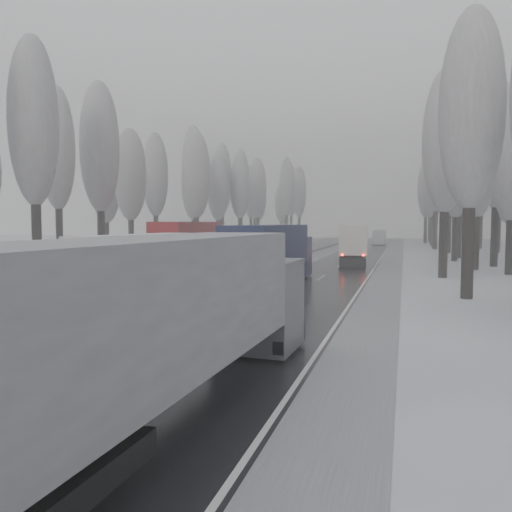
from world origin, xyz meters
The scene contains 58 objects.
ground centered at (0.00, 0.00, 0.00)m, with size 260.00×260.00×0.00m, color silver.
carriageway_right centered at (5.25, 30.00, 0.01)m, with size 7.50×200.00×0.03m, color black.
carriageway_left centered at (-5.25, 30.00, 0.01)m, with size 7.50×200.00×0.03m, color black.
median_slush centered at (0.00, 30.00, 0.02)m, with size 3.00×200.00×0.04m, color #9A9CA2.
shoulder_right centered at (10.20, 30.00, 0.02)m, with size 2.40×200.00×0.04m, color #9A9CA2.
shoulder_left centered at (-10.20, 30.00, 0.02)m, with size 2.40×200.00×0.04m, color #9A9CA2.
median_guardrail centered at (0.00, 29.99, 0.60)m, with size 0.12×200.00×0.76m.
tree_16 centered at (15.04, 15.67, 10.67)m, with size 3.60×3.60×16.53m.
tree_18 centered at (14.51, 27.03, 10.70)m, with size 3.60×3.60×16.58m.
tree_19 centered at (20.02, 31.03, 9.42)m, with size 3.60×3.60×14.57m.
tree_20 centered at (17.90, 35.17, 10.14)m, with size 3.60×3.60×15.71m.
tree_21 centered at (20.12, 39.17, 12.00)m, with size 3.60×3.60×18.62m.
tree_22 centered at (17.02, 45.60, 10.24)m, with size 3.60×3.60×15.86m.
tree_23 centered at (23.31, 49.60, 8.77)m, with size 3.60×3.60×13.55m.
tree_24 centered at (17.90, 51.02, 13.19)m, with size 3.60×3.60×20.49m.
tree_26 centered at (17.56, 61.27, 12.10)m, with size 3.60×3.60×18.78m.
tree_27 centered at (24.72, 65.27, 11.36)m, with size 3.60×3.60×17.62m.
tree_28 centered at (16.34, 71.95, 12.64)m, with size 3.60×3.60×19.62m.
tree_29 centered at (23.71, 75.95, 11.67)m, with size 3.60×3.60×18.11m.
tree_30 centered at (16.56, 81.70, 11.52)m, with size 3.60×3.60×17.86m.
tree_31 centered at (22.48, 85.70, 11.97)m, with size 3.60×3.60×18.58m.
tree_32 centered at (16.63, 89.21, 11.18)m, with size 3.60×3.60×17.33m.
tree_33 centered at (19.77, 93.21, 9.26)m, with size 3.60×3.60×14.33m.
tree_34 centered at (15.73, 96.32, 11.37)m, with size 3.60×3.60×17.63m.
tree_35 centered at (24.94, 100.32, 11.77)m, with size 3.60×3.60×18.25m.
tree_36 centered at (17.04, 106.16, 13.02)m, with size 3.60×3.60×20.23m.
tree_37 centered at (24.02, 110.16, 10.56)m, with size 3.60×3.60×16.37m.
tree_38 centered at (18.73, 116.73, 11.59)m, with size 3.60×3.60×17.97m.
tree_39 centered at (21.55, 120.73, 10.45)m, with size 3.60×3.60×16.19m.
tree_56 centered at (-14.71, 15.70, 11.68)m, with size 3.60×3.60×18.12m.
tree_58 centered at (-15.13, 24.57, 11.10)m, with size 3.60×3.60×17.21m.
tree_59 centered at (-22.80, 28.57, 11.87)m, with size 3.60×3.60×18.41m.
tree_60 centered at (-17.75, 34.20, 9.59)m, with size 3.60×3.60×14.84m.
tree_61 centered at (-23.52, 38.20, 9.02)m, with size 3.60×3.60×13.95m.
tree_62 centered at (-13.94, 43.73, 10.36)m, with size 3.60×3.60×16.04m.
tree_63 centered at (-21.85, 47.73, 10.89)m, with size 3.60×3.60×16.88m.
tree_64 centered at (-18.26, 52.71, 9.96)m, with size 3.60×3.60×15.42m.
tree_65 centered at (-20.05, 56.71, 12.55)m, with size 3.60×3.60×19.48m.
tree_66 centered at (-18.16, 62.35, 9.84)m, with size 3.60×3.60×15.23m.
tree_67 centered at (-19.54, 66.35, 11.03)m, with size 3.60×3.60×17.09m.
tree_68 centered at (-16.58, 69.11, 10.75)m, with size 3.60×3.60×16.65m.
tree_69 centered at (-21.42, 73.11, 12.46)m, with size 3.60×3.60×19.35m.
tree_70 centered at (-16.33, 79.19, 11.03)m, with size 3.60×3.60×17.09m.
tree_71 centered at (-21.09, 83.19, 12.63)m, with size 3.60×3.60×19.61m.
tree_72 centered at (-18.93, 88.54, 9.76)m, with size 3.60×3.60×15.11m.
tree_73 centered at (-21.82, 92.54, 11.11)m, with size 3.60×3.60×17.22m.
tree_74 centered at (-15.07, 99.33, 12.67)m, with size 3.60×3.60×19.68m.
tree_75 centered at (-24.20, 103.33, 11.99)m, with size 3.60×3.60×18.60m.
tree_76 centered at (-14.05, 108.72, 11.95)m, with size 3.60×3.60×18.55m.
tree_77 centered at (-19.66, 112.72, 9.26)m, with size 3.60×3.60×14.32m.
tree_78 centered at (-17.56, 115.31, 12.59)m, with size 3.60×3.60×19.55m.
tree_79 centered at (-20.33, 119.31, 11.01)m, with size 3.60×3.60×17.07m.
truck_grey_tarp centered at (6.61, -5.86, 2.38)m, with size 3.14×16.00×4.08m.
truck_blue_box centered at (3.15, 17.19, 2.47)m, with size 2.93×16.55×4.23m.
truck_cream_box centered at (5.97, 39.47, 2.43)m, with size 4.56×16.37×4.16m.
box_truck_distant centered at (6.74, 86.19, 1.49)m, with size 2.52×7.87×2.93m.
truck_red_white centered at (-5.55, 12.91, 2.11)m, with size 3.17×14.19×3.61m.
truck_red_red centered at (-8.21, 27.83, 2.61)m, with size 4.57×17.55×4.46m.
Camera 1 is at (11.54, -15.18, 4.39)m, focal length 35.00 mm.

